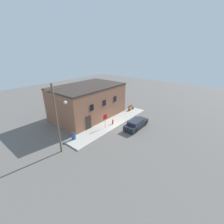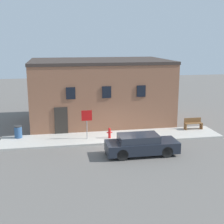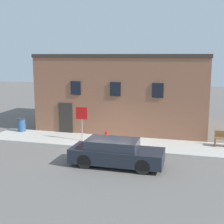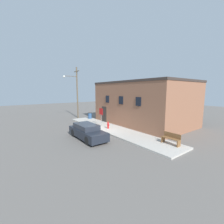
{
  "view_description": "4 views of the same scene",
  "coord_description": "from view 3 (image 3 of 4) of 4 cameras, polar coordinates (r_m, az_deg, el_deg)",
  "views": [
    {
      "loc": [
        -16.75,
        -12.04,
        10.8
      ],
      "look_at": [
        -0.07,
        1.44,
        2.0
      ],
      "focal_mm": 24.0,
      "sensor_mm": 36.0,
      "label": 1
    },
    {
      "loc": [
        -4.05,
        -20.33,
        7.17
      ],
      "look_at": [
        -0.07,
        1.44,
        2.0
      ],
      "focal_mm": 50.0,
      "sensor_mm": 36.0,
      "label": 2
    },
    {
      "loc": [
        4.81,
        -16.47,
        5.41
      ],
      "look_at": [
        -0.07,
        1.44,
        2.0
      ],
      "focal_mm": 50.0,
      "sensor_mm": 36.0,
      "label": 3
    },
    {
      "loc": [
        12.99,
        -8.29,
        4.32
      ],
      "look_at": [
        -0.07,
        1.44,
        2.0
      ],
      "focal_mm": 24.0,
      "sensor_mm": 36.0,
      "label": 4
    }
  ],
  "objects": [
    {
      "name": "parked_car",
      "position": [
        15.44,
        0.7,
        -7.49
      ],
      "size": [
        4.57,
        1.69,
        1.34
      ],
      "color": "black",
      "rests_on": "ground"
    },
    {
      "name": "stop_sign",
      "position": [
        19.3,
        -5.56,
        -0.93
      ],
      "size": [
        0.75,
        0.06,
        2.1
      ],
      "color": "gray",
      "rests_on": "sidewalk"
    },
    {
      "name": "trash_bin",
      "position": [
        22.67,
        -16.22,
        -2.27
      ],
      "size": [
        0.58,
        0.58,
        0.9
      ],
      "color": "#2D517F",
      "rests_on": "sidewalk"
    },
    {
      "name": "brick_building",
      "position": [
        23.8,
        2.91,
        3.94
      ],
      "size": [
        11.79,
        7.63,
        5.47
      ],
      "color": "#8E5B42",
      "rests_on": "ground"
    },
    {
      "name": "fire_hydrant",
      "position": [
        18.93,
        -1.02,
        -4.53
      ],
      "size": [
        0.39,
        0.19,
        0.77
      ],
      "color": "red",
      "rests_on": "sidewalk"
    },
    {
      "name": "sidewalk",
      "position": [
        19.3,
        0.2,
        -5.65
      ],
      "size": [
        16.21,
        2.88,
        0.14
      ],
      "color": "#BCB7AD",
      "rests_on": "ground"
    },
    {
      "name": "ground_plane",
      "position": [
        17.99,
        -1.0,
        -7.09
      ],
      "size": [
        80.0,
        80.0,
        0.0
      ],
      "primitive_type": "plane",
      "color": "#66605B"
    }
  ]
}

